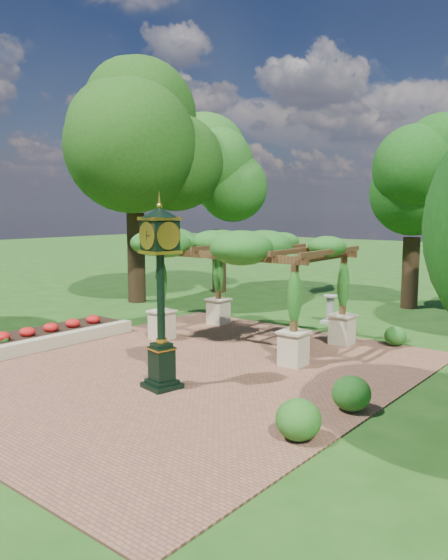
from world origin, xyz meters
The scene contains 13 objects.
ground centered at (0.00, 0.00, 0.00)m, with size 120.00×120.00×0.00m, color #1E4714.
brick_plaza centered at (0.00, 1.00, 0.02)m, with size 10.00×12.00×0.04m, color brown.
border_wall centered at (-4.60, 0.50, 0.20)m, with size 0.35×5.00×0.40m, color #C6B793.
flower_bed centered at (-5.50, 0.50, 0.18)m, with size 1.50×5.00×0.36m, color red.
pedestal_clock centered at (0.54, -0.41, 2.52)m, with size 0.97×0.97×4.21m.
pergola centered at (-0.54, 4.44, 2.88)m, with size 5.66×3.65×3.51m.
sundial centered at (-0.02, 8.60, 0.45)m, with size 0.64×0.64×1.02m.
shrub_front centered at (4.48, -0.87, 0.41)m, with size 0.82×0.82×0.74m, color #245A19.
shrub_mid centered at (4.56, 1.03, 0.40)m, with size 0.80×0.80×0.72m, color #215B19.
shrub_back centered at (3.16, 6.78, 0.33)m, with size 0.65×0.65×0.59m, color #1F5919.
tree_west_near centered at (-8.92, 7.24, 6.99)m, with size 4.99×4.99×10.18m.
tree_west_far centered at (-7.96, 11.82, 5.49)m, with size 4.26×4.26×8.01m.
tree_north centered at (1.05, 13.43, 5.21)m, with size 3.59×3.59×7.63m.
Camera 1 is at (9.34, -8.88, 4.13)m, focal length 35.00 mm.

